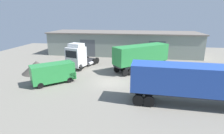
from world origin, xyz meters
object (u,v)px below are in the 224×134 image
at_px(tractor_unit_white, 78,57).
at_px(delivery_van_green, 54,73).
at_px(container_trailer_teal, 195,81).
at_px(container_trailer_green, 141,55).
at_px(gravel_pile, 37,67).

bearing_deg(tractor_unit_white, delivery_van_green, 11.12).
bearing_deg(container_trailer_teal, delivery_van_green, 170.07).
bearing_deg(tractor_unit_white, container_trailer_green, 110.51).
relative_size(container_trailer_teal, delivery_van_green, 2.28).
bearing_deg(container_trailer_teal, gravel_pile, 163.30).
height_order(container_trailer_green, delivery_van_green, container_trailer_green).
height_order(tractor_unit_white, gravel_pile, tractor_unit_white).
height_order(tractor_unit_white, container_trailer_teal, tractor_unit_white).
bearing_deg(delivery_van_green, container_trailer_green, -7.83).
distance_m(container_trailer_teal, delivery_van_green, 16.23).
distance_m(tractor_unit_white, gravel_pile, 6.41).
distance_m(container_trailer_green, delivery_van_green, 13.12).
height_order(container_trailer_teal, delivery_van_green, container_trailer_teal).
bearing_deg(tractor_unit_white, container_trailer_teal, 73.46).
xyz_separation_m(tractor_unit_white, container_trailer_teal, (15.02, -10.26, 0.58)).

